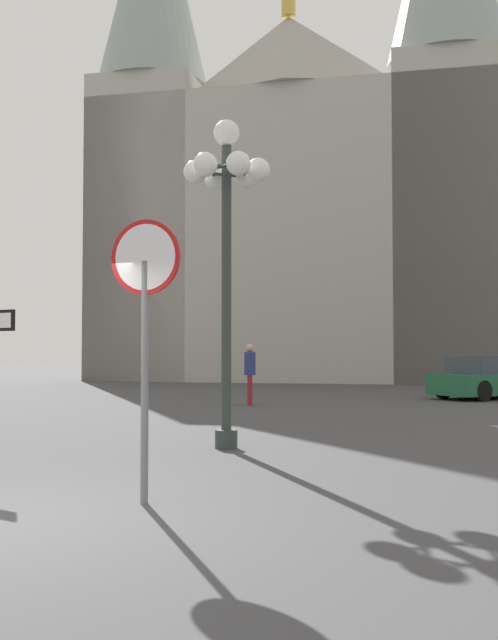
{
  "coord_description": "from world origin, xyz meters",
  "views": [
    {
      "loc": [
        3.48,
        -6.18,
        1.6
      ],
      "look_at": [
        0.37,
        16.91,
        2.51
      ],
      "focal_mm": 41.0,
      "sensor_mm": 36.0,
      "label": 1
    }
  ],
  "objects_px": {
    "street_lamp": "(227,210)",
    "cathedral": "(302,202)",
    "stop_sign": "(145,303)",
    "parked_car_near_green": "(493,378)",
    "pedestrian_standing": "(250,368)"
  },
  "relations": [
    {
      "from": "cathedral",
      "to": "stop_sign",
      "type": "relative_size",
      "value": 9.71
    },
    {
      "from": "parked_car_near_green",
      "to": "pedestrian_standing",
      "type": "bearing_deg",
      "value": -151.4
    },
    {
      "from": "cathedral",
      "to": "pedestrian_standing",
      "type": "bearing_deg",
      "value": -91.1
    },
    {
      "from": "street_lamp",
      "to": "cathedral",
      "type": "bearing_deg",
      "value": 90.92
    },
    {
      "from": "cathedral",
      "to": "stop_sign",
      "type": "distance_m",
      "value": 32.23
    },
    {
      "from": "street_lamp",
      "to": "parked_car_near_green",
      "type": "distance_m",
      "value": 14.74
    },
    {
      "from": "street_lamp",
      "to": "pedestrian_standing",
      "type": "height_order",
      "value": "street_lamp"
    },
    {
      "from": "stop_sign",
      "to": "street_lamp",
      "type": "distance_m",
      "value": 4.57
    },
    {
      "from": "parked_car_near_green",
      "to": "pedestrian_standing",
      "type": "relative_size",
      "value": 2.62
    },
    {
      "from": "stop_sign",
      "to": "pedestrian_standing",
      "type": "distance_m",
      "value": 13.03
    },
    {
      "from": "pedestrian_standing",
      "to": "cathedral",
      "type": "bearing_deg",
      "value": 88.9
    },
    {
      "from": "cathedral",
      "to": "pedestrian_standing",
      "type": "relative_size",
      "value": 16.54
    },
    {
      "from": "parked_car_near_green",
      "to": "pedestrian_standing",
      "type": "height_order",
      "value": "pedestrian_standing"
    },
    {
      "from": "street_lamp",
      "to": "pedestrian_standing",
      "type": "bearing_deg",
      "value": 95.14
    },
    {
      "from": "stop_sign",
      "to": "street_lamp",
      "type": "relative_size",
      "value": 0.55
    }
  ]
}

